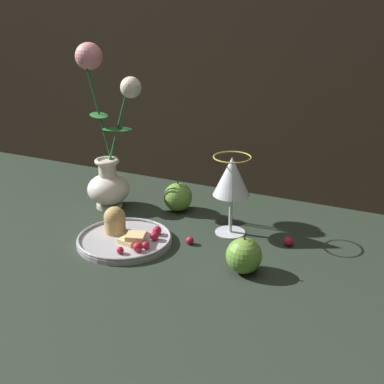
{
  "coord_description": "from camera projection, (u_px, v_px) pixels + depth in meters",
  "views": [
    {
      "loc": [
        0.48,
        -0.93,
        0.51
      ],
      "look_at": [
        0.03,
        0.02,
        0.1
      ],
      "focal_mm": 50.0,
      "sensor_mm": 36.0,
      "label": 1
    }
  ],
  "objects": [
    {
      "name": "berry_front_center",
      "position": [
        288.0,
        241.0,
        1.11
      ],
      "size": [
        0.02,
        0.02,
        0.02
      ],
      "primitive_type": "sphere",
      "color": "#AD192D",
      "rests_on": "ground_plane"
    },
    {
      "name": "berry_near_plate",
      "position": [
        190.0,
        241.0,
        1.12
      ],
      "size": [
        0.02,
        0.02,
        0.02
      ],
      "primitive_type": "sphere",
      "color": "#AD192D",
      "rests_on": "ground_plane"
    },
    {
      "name": "ground_plane",
      "position": [
        174.0,
        236.0,
        1.16
      ],
      "size": [
        2.4,
        2.4,
        0.0
      ],
      "primitive_type": "plane",
      "color": "#232D23",
      "rests_on": "ground"
    },
    {
      "name": "apple_near_glass",
      "position": [
        244.0,
        256.0,
        1.0
      ],
      "size": [
        0.07,
        0.07,
        0.08
      ],
      "color": "#669938",
      "rests_on": "ground_plane"
    },
    {
      "name": "wine_glass",
      "position": [
        232.0,
        179.0,
        1.13
      ],
      "size": [
        0.08,
        0.08,
        0.18
      ],
      "color": "silver",
      "rests_on": "ground_plane"
    },
    {
      "name": "apple_beside_vase",
      "position": [
        178.0,
        197.0,
        1.28
      ],
      "size": [
        0.07,
        0.07,
        0.08
      ],
      "color": "#669938",
      "rests_on": "ground_plane"
    },
    {
      "name": "plate_with_pastries",
      "position": [
        123.0,
        236.0,
        1.13
      ],
      "size": [
        0.2,
        0.2,
        0.07
      ],
      "color": "#A3A3A8",
      "rests_on": "ground_plane"
    },
    {
      "name": "vase",
      "position": [
        107.0,
        154.0,
        1.27
      ],
      "size": [
        0.17,
        0.1,
        0.39
      ],
      "color": "silver",
      "rests_on": "ground_plane"
    }
  ]
}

